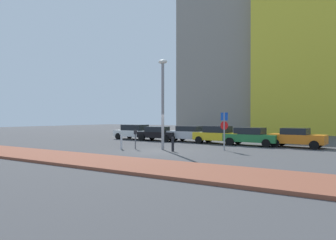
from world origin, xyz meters
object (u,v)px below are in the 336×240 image
(parked_car_white, at_px, (135,132))
(street_lamp, at_px, (163,96))
(traffic_bollard_mid, at_px, (121,142))
(parking_sign_post, at_px, (224,126))
(parked_car_black, at_px, (158,133))
(traffic_bollard_near, at_px, (173,144))
(parked_car_green, at_px, (251,136))
(parked_car_yellow, at_px, (218,135))
(parking_meter, at_px, (135,137))
(parked_car_orange, at_px, (297,137))
(parked_car_silver, at_px, (191,134))

(parked_car_white, height_order, street_lamp, street_lamp)
(traffic_bollard_mid, bearing_deg, parking_sign_post, 26.11)
(parked_car_black, distance_m, traffic_bollard_near, 9.45)
(parked_car_white, bearing_deg, parked_car_green, -2.70)
(parking_sign_post, xyz_separation_m, traffic_bollard_near, (-2.68, -2.50, -1.18))
(parked_car_white, relative_size, traffic_bollard_mid, 4.51)
(parked_car_yellow, xyz_separation_m, street_lamp, (-1.45, -6.64, 3.00))
(parked_car_black, relative_size, parking_meter, 2.97)
(parking_sign_post, distance_m, traffic_bollard_near, 3.85)
(parked_car_orange, height_order, traffic_bollard_mid, parked_car_orange)
(parking_sign_post, bearing_deg, parked_car_orange, 50.76)
(parking_meter, bearing_deg, parked_car_orange, 37.22)
(parked_car_orange, xyz_separation_m, parking_meter, (-9.74, -7.39, 0.11))
(parked_car_black, relative_size, street_lamp, 0.63)
(parked_car_silver, relative_size, traffic_bollard_mid, 4.28)
(parked_car_yellow, bearing_deg, parking_sign_post, -62.98)
(parked_car_white, xyz_separation_m, parking_meter, (6.05, -7.69, 0.08))
(parked_car_silver, bearing_deg, parked_car_yellow, -10.10)
(parked_car_white, distance_m, parked_car_black, 3.16)
(parking_sign_post, relative_size, traffic_bollard_near, 2.75)
(parked_car_orange, bearing_deg, parked_car_yellow, -179.35)
(parked_car_orange, height_order, street_lamp, street_lamp)
(parking_meter, relative_size, traffic_bollard_near, 1.40)
(parked_car_silver, relative_size, parking_sign_post, 1.64)
(parked_car_green, height_order, parked_car_orange, parked_car_orange)
(parked_car_yellow, distance_m, street_lamp, 7.43)
(parked_car_yellow, bearing_deg, parked_car_green, -4.25)
(parked_car_orange, relative_size, street_lamp, 0.65)
(parked_car_orange, xyz_separation_m, traffic_bollard_mid, (-10.50, -8.04, -0.26))
(parked_car_silver, distance_m, parked_car_yellow, 3.02)
(parked_car_yellow, xyz_separation_m, parking_sign_post, (2.42, -4.76, 0.87))
(parked_car_black, bearing_deg, street_lamp, -54.02)
(parked_car_orange, xyz_separation_m, traffic_bollard_near, (-6.62, -7.33, -0.29))
(street_lamp, relative_size, traffic_bollard_mid, 6.28)
(parked_car_white, height_order, parked_car_silver, parked_car_white)
(parked_car_yellow, relative_size, traffic_bollard_mid, 4.25)
(parked_car_white, distance_m, parking_meter, 9.78)
(parked_car_black, distance_m, street_lamp, 8.78)
(parked_car_silver, xyz_separation_m, parked_car_yellow, (2.97, -0.53, 0.01))
(parked_car_silver, bearing_deg, parked_car_white, -178.53)
(parked_car_yellow, bearing_deg, street_lamp, -102.32)
(parking_sign_post, height_order, traffic_bollard_mid, parking_sign_post)
(parked_car_green, relative_size, street_lamp, 0.69)
(parked_car_black, height_order, traffic_bollard_near, parked_car_black)
(parked_car_yellow, bearing_deg, parked_car_black, 179.83)
(parking_sign_post, distance_m, parking_meter, 6.39)
(parked_car_black, bearing_deg, parking_sign_post, -28.74)
(parked_car_white, bearing_deg, parking_sign_post, -23.37)
(parked_car_black, height_order, parked_car_yellow, parked_car_yellow)
(street_lamp, bearing_deg, traffic_bollard_near, -27.32)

